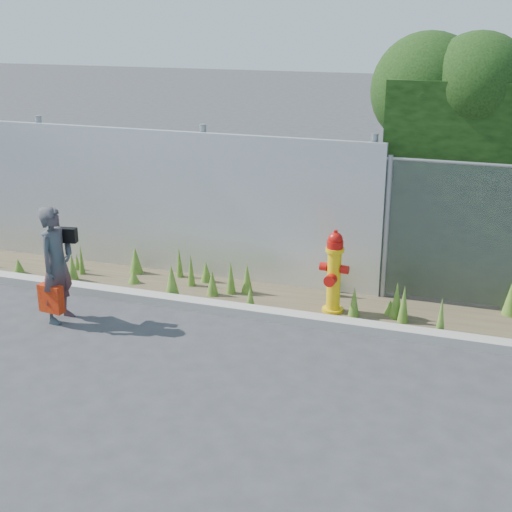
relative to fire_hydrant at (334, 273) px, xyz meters
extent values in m
plane|color=#333335|center=(-0.50, -2.26, -0.56)|extent=(80.00, 80.00, 0.00)
cube|color=#A19991|center=(-0.50, -0.46, -0.50)|extent=(16.00, 0.22, 0.12)
cube|color=#4C3F2B|center=(-0.50, 0.14, -0.56)|extent=(16.00, 1.20, 0.01)
cone|color=#416B20|center=(-2.50, 0.54, -0.33)|extent=(0.11, 0.11, 0.48)
cone|color=#416B20|center=(-2.04, 0.48, -0.40)|extent=(0.18, 0.18, 0.33)
cone|color=#416B20|center=(-0.20, 0.69, -0.31)|extent=(0.08, 0.08, 0.50)
cone|color=#416B20|center=(0.75, 0.16, -0.46)|extent=(0.17, 0.17, 0.21)
cone|color=#416B20|center=(-1.10, -0.23, -0.41)|extent=(0.14, 0.14, 0.31)
cone|color=#416B20|center=(0.94, -0.05, -0.31)|extent=(0.15, 0.15, 0.52)
cone|color=#416B20|center=(-3.04, 0.08, -0.47)|extent=(0.19, 0.19, 0.20)
cone|color=#416B20|center=(0.30, -0.06, -0.36)|extent=(0.16, 0.16, 0.42)
cone|color=#416B20|center=(-3.98, 0.16, -0.32)|extent=(0.10, 0.10, 0.49)
cone|color=#416B20|center=(-3.96, -0.11, -0.35)|extent=(0.17, 0.17, 0.42)
cone|color=#416B20|center=(-3.21, 0.47, -0.35)|extent=(0.22, 0.22, 0.42)
cone|color=#416B20|center=(2.27, 0.66, -0.30)|extent=(0.23, 0.23, 0.54)
cone|color=#416B20|center=(-1.75, 0.02, -0.37)|extent=(0.18, 0.18, 0.38)
cone|color=#416B20|center=(-2.19, 0.26, -0.32)|extent=(0.12, 0.12, 0.50)
cone|color=#416B20|center=(-1.31, 0.25, -0.34)|extent=(0.17, 0.17, 0.46)
cone|color=#416B20|center=(-4.93, -0.12, -0.44)|extent=(0.19, 0.19, 0.24)
cone|color=#416B20|center=(1.43, -0.26, -0.31)|extent=(0.12, 0.12, 0.50)
cone|color=#416B20|center=(-0.09, 0.55, -0.34)|extent=(0.13, 0.13, 0.44)
cone|color=#416B20|center=(0.84, 0.07, -0.31)|extent=(0.17, 0.17, 0.51)
cone|color=#416B20|center=(-4.15, 0.30, -0.43)|extent=(0.10, 0.10, 0.27)
cone|color=#416B20|center=(-1.53, 0.16, -0.32)|extent=(0.15, 0.15, 0.50)
cone|color=#416B20|center=(-2.32, 0.76, -0.39)|extent=(0.08, 0.08, 0.35)
cone|color=#416B20|center=(-2.27, -0.22, -0.32)|extent=(0.22, 0.22, 0.49)
cube|color=silver|center=(-3.75, 0.74, 0.54)|extent=(8.50, 0.08, 2.20)
cylinder|color=gray|center=(-5.00, 0.86, 0.59)|extent=(0.10, 0.10, 2.30)
cylinder|color=gray|center=(-2.20, 0.86, 0.59)|extent=(0.10, 0.10, 2.30)
cylinder|color=gray|center=(0.30, 0.86, 0.59)|extent=(0.10, 0.10, 2.30)
cylinder|color=gray|center=(0.55, 0.74, 0.46)|extent=(0.07, 0.07, 2.05)
sphere|color=black|center=(0.87, 1.74, 2.24)|extent=(1.61, 1.61, 1.61)
sphere|color=black|center=(1.54, 1.57, 2.33)|extent=(1.46, 1.46, 1.46)
cylinder|color=yellow|center=(0.00, 0.01, -0.53)|extent=(0.29, 0.29, 0.06)
cylinder|color=yellow|center=(0.00, 0.01, -0.13)|extent=(0.18, 0.18, 0.87)
cylinder|color=yellow|center=(0.00, 0.01, 0.33)|extent=(0.25, 0.25, 0.05)
cylinder|color=#B20F0A|center=(0.00, 0.01, 0.40)|extent=(0.22, 0.22, 0.10)
sphere|color=#B20F0A|center=(0.00, 0.01, 0.47)|extent=(0.19, 0.19, 0.19)
cylinder|color=#B20F0A|center=(0.00, 0.01, 0.57)|extent=(0.05, 0.05, 0.05)
cylinder|color=#B20F0A|center=(-0.14, 0.01, 0.07)|extent=(0.10, 0.11, 0.11)
cylinder|color=#B20F0A|center=(0.14, 0.01, 0.07)|extent=(0.10, 0.11, 0.11)
cylinder|color=#B20F0A|center=(0.00, -0.14, -0.05)|extent=(0.15, 0.12, 0.15)
imported|color=#0F5F61|center=(-3.34, -1.37, 0.21)|extent=(0.40, 0.58, 1.54)
cube|color=#AB0D09|center=(-3.36, -1.53, -0.21)|extent=(0.33, 0.12, 0.37)
cylinder|color=#AB0D09|center=(-3.36, -1.53, 0.04)|extent=(0.16, 0.01, 0.01)
cube|color=black|center=(-3.27, -1.18, 0.55)|extent=(0.26, 0.11, 0.19)
camera|label=1|loc=(1.87, -8.70, 3.32)|focal=50.00mm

